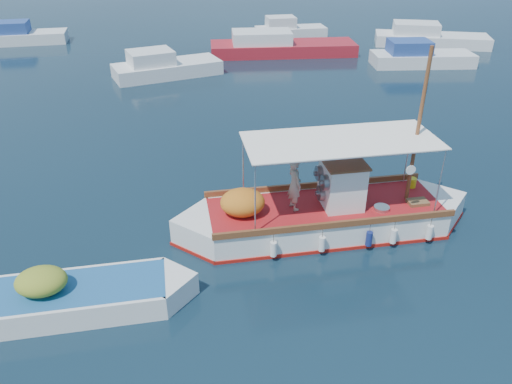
{
  "coord_description": "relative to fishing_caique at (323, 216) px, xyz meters",
  "views": [
    {
      "loc": [
        -2.39,
        -12.81,
        8.65
      ],
      "look_at": [
        -1.41,
        0.0,
        1.41
      ],
      "focal_mm": 35.0,
      "sensor_mm": 36.0,
      "label": 1
    }
  ],
  "objects": [
    {
      "name": "fishing_caique",
      "position": [
        0.0,
        0.0,
        0.0
      ],
      "size": [
        9.34,
        3.19,
        5.73
      ],
      "rotation": [
        0.0,
        0.0,
        0.1
      ],
      "color": "white",
      "rests_on": "ground"
    },
    {
      "name": "bg_boat_far_w",
      "position": [
        -17.46,
        26.65,
        -0.01
      ],
      "size": [
        6.0,
        3.07,
        1.8
      ],
      "rotation": [
        0.0,
        0.0,
        0.14
      ],
      "color": "silver",
      "rests_on": "ground"
    },
    {
      "name": "bg_boat_e",
      "position": [
        12.46,
        23.65,
        -0.01
      ],
      "size": [
        8.43,
        4.51,
        1.8
      ],
      "rotation": [
        0.0,
        0.0,
        -0.25
      ],
      "color": "silver",
      "rests_on": "ground"
    },
    {
      "name": "bg_boat_nw",
      "position": [
        -6.26,
        17.15,
        -0.01
      ],
      "size": [
        6.72,
        4.51,
        1.8
      ],
      "rotation": [
        0.0,
        0.0,
        0.37
      ],
      "color": "silver",
      "rests_on": "ground"
    },
    {
      "name": "bg_boat_ne",
      "position": [
        9.83,
        18.31,
        -0.01
      ],
      "size": [
        6.41,
        2.37,
        1.8
      ],
      "rotation": [
        0.0,
        0.0,
        -0.03
      ],
      "color": "silver",
      "rests_on": "ground"
    },
    {
      "name": "bg_boat_n",
      "position": [
        1.17,
        21.82,
        -0.01
      ],
      "size": [
        9.94,
        2.93,
        1.8
      ],
      "rotation": [
        0.0,
        0.0,
        0.01
      ],
      "color": "maroon",
      "rests_on": "ground"
    },
    {
      "name": "ground",
      "position": [
        -0.64,
        0.03,
        -0.5
      ],
      "size": [
        160.0,
        160.0,
        0.0
      ],
      "primitive_type": "plane",
      "color": "black",
      "rests_on": "ground"
    },
    {
      "name": "dinghy",
      "position": [
        -6.75,
        -3.03,
        -0.2
      ],
      "size": [
        5.93,
        2.14,
        1.45
      ],
      "rotation": [
        0.0,
        0.0,
        0.11
      ],
      "color": "white",
      "rests_on": "ground"
    },
    {
      "name": "bg_boat_far_n",
      "position": [
        2.57,
        27.05,
        -0.01
      ],
      "size": [
        5.59,
        2.57,
        1.8
      ],
      "rotation": [
        0.0,
        0.0,
        0.11
      ],
      "color": "silver",
      "rests_on": "ground"
    }
  ]
}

